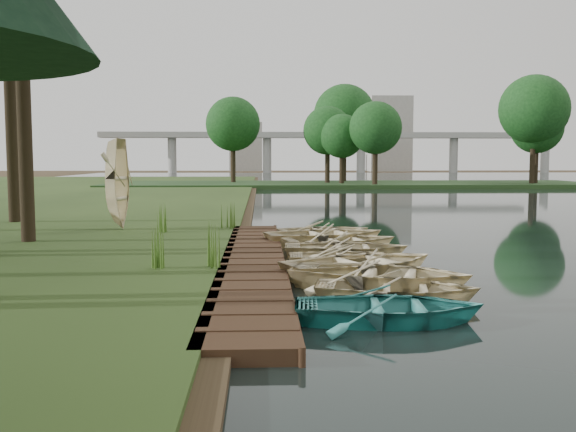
{
  "coord_description": "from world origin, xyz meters",
  "views": [
    {
      "loc": [
        -1.4,
        -16.37,
        2.83
      ],
      "look_at": [
        -0.62,
        1.88,
        1.22
      ],
      "focal_mm": 40.0,
      "sensor_mm": 36.0,
      "label": 1
    }
  ],
  "objects_px": {
    "boardwalk": "(253,264)",
    "rowboat_0": "(389,303)",
    "rowboat_1": "(397,285)",
    "stored_rowboat": "(121,220)",
    "rowboat_2": "(380,271)"
  },
  "relations": [
    {
      "from": "boardwalk",
      "to": "rowboat_0",
      "type": "xyz_separation_m",
      "value": [
        2.39,
        -5.72,
        0.23
      ]
    },
    {
      "from": "boardwalk",
      "to": "rowboat_1",
      "type": "distance_m",
      "value": 5.04
    },
    {
      "from": "boardwalk",
      "to": "stored_rowboat",
      "type": "relative_size",
      "value": 4.87
    },
    {
      "from": "rowboat_0",
      "to": "stored_rowboat",
      "type": "bearing_deg",
      "value": 33.56
    },
    {
      "from": "stored_rowboat",
      "to": "rowboat_1",
      "type": "bearing_deg",
      "value": -137.46
    },
    {
      "from": "rowboat_2",
      "to": "rowboat_0",
      "type": "bearing_deg",
      "value": -167.78
    },
    {
      "from": "rowboat_1",
      "to": "rowboat_0",
      "type": "bearing_deg",
      "value": 174.58
    },
    {
      "from": "rowboat_1",
      "to": "rowboat_2",
      "type": "distance_m",
      "value": 1.24
    },
    {
      "from": "boardwalk",
      "to": "rowboat_1",
      "type": "relative_size",
      "value": 5.02
    },
    {
      "from": "rowboat_0",
      "to": "rowboat_2",
      "type": "relative_size",
      "value": 0.84
    },
    {
      "from": "rowboat_1",
      "to": "stored_rowboat",
      "type": "xyz_separation_m",
      "value": [
        -7.74,
        11.18,
        0.26
      ]
    },
    {
      "from": "rowboat_0",
      "to": "rowboat_1",
      "type": "height_order",
      "value": "rowboat_0"
    },
    {
      "from": "boardwalk",
      "to": "rowboat_1",
      "type": "height_order",
      "value": "rowboat_1"
    },
    {
      "from": "rowboat_1",
      "to": "stored_rowboat",
      "type": "height_order",
      "value": "stored_rowboat"
    },
    {
      "from": "boardwalk",
      "to": "rowboat_0",
      "type": "bearing_deg",
      "value": -67.31
    }
  ]
}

